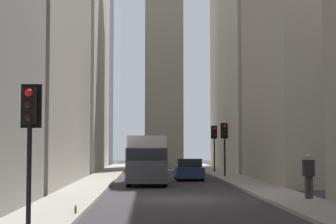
{
  "coord_description": "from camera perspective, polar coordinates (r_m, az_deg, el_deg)",
  "views": [
    {
      "loc": [
        -23.6,
        1.35,
        2.19
      ],
      "look_at": [
        8.94,
        0.16,
        4.23
      ],
      "focal_mm": 59.81,
      "sensor_mm": 36.0,
      "label": 1
    }
  ],
  "objects": [
    {
      "name": "building_right_far",
      "position": [
        55.06,
        -11.89,
        10.41
      ],
      "size": [
        17.47,
        10.5,
        30.85
      ],
      "color": "#B7B2A5",
      "rests_on": "ground_plane"
    },
    {
      "name": "traffic_light_midblock",
      "position": [
        46.85,
        4.74,
        -2.63
      ],
      "size": [
        0.43,
        0.52,
        3.84
      ],
      "color": "black",
      "rests_on": "sidewalk_left"
    },
    {
      "name": "delivery_truck",
      "position": [
        32.92,
        -2.18,
        -4.86
      ],
      "size": [
        6.46,
        2.25,
        2.84
      ],
      "color": "silver",
      "rests_on": "ground_plane"
    },
    {
      "name": "traffic_light_foreground",
      "position": [
        14.21,
        -13.92,
        -1.03
      ],
      "size": [
        0.43,
        0.52,
        3.63
      ],
      "color": "black",
      "rests_on": "sidewalk_right"
    },
    {
      "name": "sidewalk_right",
      "position": [
        23.9,
        -9.77,
        -8.63
      ],
      "size": [
        90.0,
        2.2,
        0.14
      ],
      "primitive_type": "cube",
      "color": "gray",
      "rests_on": "ground_plane"
    },
    {
      "name": "sedan_navy",
      "position": [
        37.65,
        2.11,
        -5.91
      ],
      "size": [
        4.3,
        1.78,
        1.42
      ],
      "color": "navy",
      "rests_on": "ground_plane"
    },
    {
      "name": "building_left_far",
      "position": [
        54.41,
        10.72,
        7.06
      ],
      "size": [
        19.06,
        10.0,
        24.37
      ],
      "color": "beige",
      "rests_on": "ground_plane"
    },
    {
      "name": "sidewalk_left",
      "position": [
        24.4,
        11.92,
        -8.5
      ],
      "size": [
        90.0,
        2.2,
        0.14
      ],
      "primitive_type": "cube",
      "color": "gray",
      "rests_on": "ground_plane"
    },
    {
      "name": "pedestrian",
      "position": [
        23.08,
        14.14,
        -6.13
      ],
      "size": [
        0.26,
        0.44,
        1.8
      ],
      "color": "#33333D",
      "rests_on": "sidewalk_left"
    },
    {
      "name": "discarded_bottle",
      "position": [
        17.81,
        -9.41,
        -9.81
      ],
      "size": [
        0.07,
        0.07,
        0.27
      ],
      "color": "brown",
      "rests_on": "sidewalk_right"
    },
    {
      "name": "traffic_light_far_junction",
      "position": [
        39.66,
        5.79,
        -2.55
      ],
      "size": [
        0.43,
        0.52,
        3.75
      ],
      "color": "black",
      "rests_on": "sidewalk_left"
    },
    {
      "name": "ground_plane",
      "position": [
        23.74,
        1.19,
        -8.89
      ],
      "size": [
        135.0,
        135.0,
        0.0
      ],
      "primitive_type": "plane",
      "color": "#302D30"
    }
  ]
}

